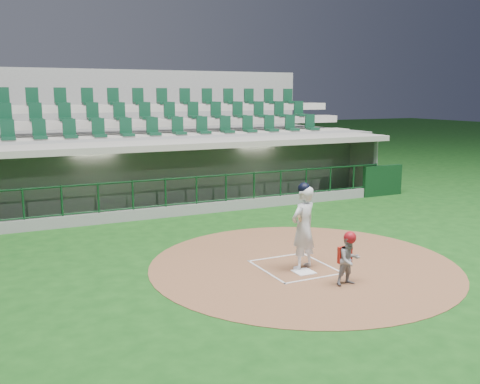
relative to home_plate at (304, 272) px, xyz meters
name	(u,v)px	position (x,y,z in m)	size (l,w,h in m)	color
ground	(288,264)	(0.00, 0.70, -0.02)	(120.00, 120.00, 0.00)	#124212
dirt_circle	(303,264)	(0.30, 0.50, -0.02)	(7.20, 7.20, 0.01)	brown
home_plate	(304,272)	(0.00, 0.00, 0.00)	(0.43, 0.43, 0.02)	white
batter_box_chalk	(294,267)	(0.00, 0.40, 0.00)	(1.55, 1.80, 0.01)	silver
dugout_structure	(182,178)	(0.17, 8.54, 0.93)	(16.40, 3.70, 3.00)	slate
seating_deck	(153,156)	(0.00, 11.61, 1.40)	(17.00, 6.72, 5.15)	gray
batter	(303,226)	(0.12, 0.26, 0.98)	(0.94, 0.97, 1.99)	silver
catcher	(349,258)	(0.42, -1.06, 0.56)	(0.52, 0.40, 1.15)	gray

